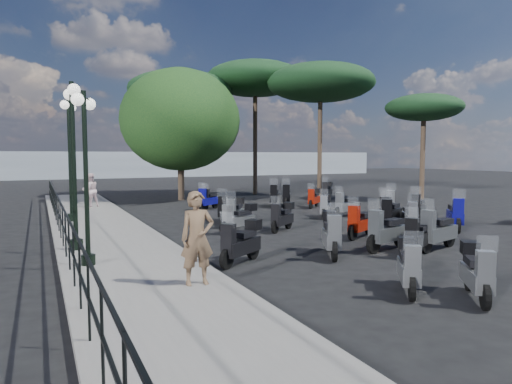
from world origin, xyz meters
name	(u,v)px	position (x,y,z in m)	size (l,w,h in m)	color
ground	(326,234)	(0.00, 0.00, 0.00)	(120.00, 120.00, 0.00)	black
sidewalk	(104,233)	(-6.50, 3.00, 0.07)	(3.00, 30.00, 0.15)	slate
railing	(59,210)	(-7.80, 2.80, 0.90)	(0.04, 26.04, 1.10)	black
lamp_post_0	(86,167)	(-7.40, -1.71, 2.31)	(0.58, 1.06, 3.78)	black
lamp_post_1	(74,155)	(-7.51, 0.21, 2.57)	(0.34, 1.25, 4.25)	black
lamp_post_2	(70,152)	(-7.28, 5.76, 2.69)	(0.61, 1.27, 4.46)	black
woman	(197,238)	(-5.71, -4.19, 1.02)	(0.64, 0.42, 1.75)	brown
pedestrian_far	(90,190)	(-6.16, 10.35, 0.94)	(0.77, 0.60, 1.58)	beige
scooter_0	(409,267)	(-2.14, -5.88, 0.47)	(1.09, 1.32, 1.24)	black
scooter_1	(332,235)	(-1.65, -2.69, 0.54)	(1.05, 1.63, 1.42)	black
scooter_2	(241,243)	(-4.08, -2.49, 0.49)	(1.43, 1.06, 1.30)	black
scooter_3	(282,217)	(-0.94, 1.21, 0.47)	(1.32, 1.06, 1.23)	black
scooter_4	(224,210)	(-1.94, 4.07, 0.46)	(0.92, 1.53, 1.33)	black
scooter_5	(208,200)	(-1.17, 8.03, 0.46)	(1.37, 1.12, 1.33)	black
scooter_7	(438,232)	(1.31, -3.37, 0.50)	(1.77, 0.76, 1.44)	black
scooter_8	(361,223)	(0.61, -1.01, 0.46)	(1.55, 0.90, 1.34)	black
scooter_9	(239,219)	(-2.40, 1.53, 0.46)	(1.50, 0.71, 1.23)	black
scooter_10	(235,213)	(-1.97, 2.85, 0.50)	(1.15, 1.40, 1.32)	black
scooter_11	(211,200)	(-0.91, 8.31, 0.44)	(1.29, 1.09, 1.27)	black
scooter_13	(418,236)	(0.41, -3.58, 0.49)	(1.49, 0.93, 1.29)	black
scooter_14	(385,216)	(2.18, -0.33, 0.50)	(1.21, 1.51, 1.45)	black
scooter_15	(390,214)	(2.73, 0.06, 0.51)	(1.65, 1.09, 1.48)	black
scooter_16	(346,206)	(3.22, 3.22, 0.46)	(1.60, 0.75, 1.32)	black
scooter_17	(314,198)	(3.81, 6.62, 0.46)	(1.23, 1.13, 1.21)	black
scooter_20	(455,216)	(4.41, -1.26, 0.51)	(1.29, 1.47, 1.47)	black
scooter_21	(410,217)	(3.10, -0.50, 0.45)	(1.01, 1.40, 1.29)	black
scooter_22	(326,207)	(2.29, 3.38, 0.46)	(1.13, 1.25, 1.22)	black
scooter_23	(286,196)	(2.87, 7.68, 0.51)	(1.07, 1.63, 1.46)	black
scooter_27	(418,209)	(4.96, 0.98, 0.48)	(1.48, 1.13, 1.39)	black
scooter_28	(390,204)	(5.03, 2.64, 0.50)	(1.21, 1.47, 1.43)	black
scooter_29	(327,191)	(6.81, 9.87, 0.50)	(1.32, 1.29, 1.34)	black
scooter_30	(387,232)	(0.04, -2.81, 0.50)	(1.77, 0.76, 1.44)	black
scooter_31	(477,273)	(-1.39, -6.75, 0.47)	(1.09, 1.32, 1.24)	black
scooter_32	(274,197)	(2.28, 7.89, 0.51)	(1.07, 1.63, 1.46)	black
broadleaf_tree	(180,120)	(-0.96, 13.19, 4.57)	(6.80, 6.80, 7.47)	#38281E
pine_0	(255,79)	(4.55, 14.87, 7.49)	(6.41, 6.41, 8.64)	#38281E
pine_1	(321,83)	(7.20, 11.27, 6.91)	(6.54, 6.54, 8.07)	#38281E
pine_2	(181,90)	(-0.10, 16.02, 6.66)	(6.58, 6.58, 7.83)	#38281E
pine_3	(424,108)	(11.71, 7.43, 5.26)	(4.38, 4.38, 6.07)	#38281E
distant_hills	(114,164)	(0.00, 45.00, 1.50)	(70.00, 8.00, 3.00)	gray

